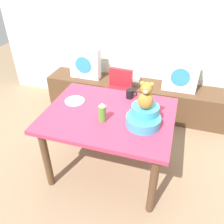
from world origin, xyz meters
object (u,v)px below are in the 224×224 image
object	(u,v)px
ketchup_bottle	(102,112)
coffee_mug	(130,94)
dinner_plate_near	(75,101)
highchair	(117,93)
book_stack	(133,80)
pillow_floral_right	(181,75)
pillow_floral_left	(85,63)
teddy_bear	(146,96)
dining_table	(109,122)
infant_seat_teal	(144,117)

from	to	relation	value
ketchup_bottle	coffee_mug	size ratio (longest dim) A/B	1.54
ketchup_bottle	dinner_plate_near	bearing A→B (deg)	149.51
highchair	dinner_plate_near	bearing A→B (deg)	-110.60
book_stack	ketchup_bottle	size ratio (longest dim) A/B	1.08
pillow_floral_right	pillow_floral_left	bearing A→B (deg)	180.00
teddy_bear	ketchup_bottle	xyz separation A→B (m)	(-0.36, -0.06, -0.19)
book_stack	ketchup_bottle	distance (m)	1.37
book_stack	highchair	world-z (taller)	highchair
ketchup_bottle	coffee_mug	xyz separation A→B (m)	(0.14, 0.46, -0.04)
highchair	teddy_bear	world-z (taller)	teddy_bear
highchair	teddy_bear	xyz separation A→B (m)	(0.48, -0.84, 0.50)
coffee_mug	highchair	bearing A→B (deg)	120.62
pillow_floral_right	dining_table	size ratio (longest dim) A/B	0.37
highchair	ketchup_bottle	world-z (taller)	ketchup_bottle
dining_table	pillow_floral_left	bearing A→B (deg)	122.00
pillow_floral_right	dinner_plate_near	xyz separation A→B (m)	(-0.99, -1.09, 0.07)
dinner_plate_near	highchair	bearing A→B (deg)	69.40
coffee_mug	ketchup_bottle	bearing A→B (deg)	-107.19
book_stack	highchair	distance (m)	0.45
pillow_floral_right	coffee_mug	xyz separation A→B (m)	(-0.48, -0.86, 0.11)
infant_seat_teal	coffee_mug	size ratio (longest dim) A/B	2.75
book_stack	dining_table	world-z (taller)	dining_table
book_stack	dining_table	size ratio (longest dim) A/B	0.17
pillow_floral_right	infant_seat_teal	distance (m)	1.29
pillow_floral_right	coffee_mug	world-z (taller)	pillow_floral_right
highchair	dinner_plate_near	world-z (taller)	highchair
book_stack	highchair	bearing A→B (deg)	-103.53
pillow_floral_right	coffee_mug	distance (m)	0.99
infant_seat_teal	dinner_plate_near	world-z (taller)	infant_seat_teal
pillow_floral_right	infant_seat_teal	world-z (taller)	same
highchair	book_stack	bearing A→B (deg)	76.47
book_stack	coffee_mug	distance (m)	0.93
pillow_floral_left	ketchup_bottle	distance (m)	1.51
book_stack	teddy_bear	world-z (taller)	teddy_bear
highchair	pillow_floral_left	bearing A→B (deg)	145.57
pillow_floral_left	infant_seat_teal	distance (m)	1.66
highchair	ketchup_bottle	bearing A→B (deg)	-82.46
highchair	teddy_bear	bearing A→B (deg)	-60.40
pillow_floral_right	coffee_mug	bearing A→B (deg)	-119.02
dining_table	ketchup_bottle	size ratio (longest dim) A/B	6.51
book_stack	teddy_bear	size ratio (longest dim) A/B	0.80
teddy_bear	infant_seat_teal	bearing A→B (deg)	90.00
pillow_floral_right	highchair	world-z (taller)	pillow_floral_right
highchair	dining_table	bearing A→B (deg)	-79.84
pillow_floral_left	pillow_floral_right	world-z (taller)	same
dining_table	ketchup_bottle	bearing A→B (deg)	-99.57
book_stack	dining_table	xyz separation A→B (m)	(0.03, -1.21, 0.12)
highchair	infant_seat_teal	distance (m)	1.01
infant_seat_teal	coffee_mug	bearing A→B (deg)	118.47
book_stack	dinner_plate_near	bearing A→B (deg)	-107.90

